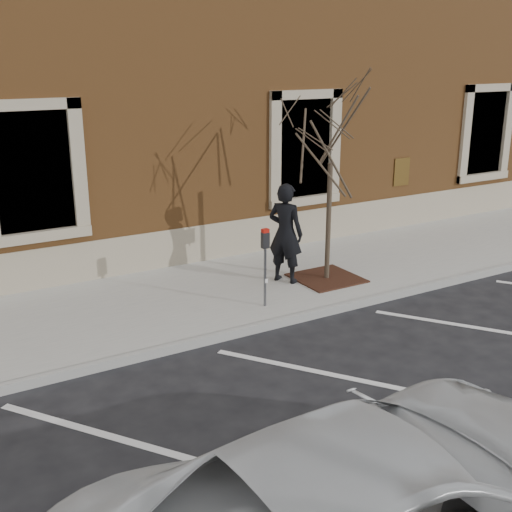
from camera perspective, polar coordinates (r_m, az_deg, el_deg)
ground at (r=11.03m, az=1.60°, el=-6.27°), size 120.00×120.00×0.00m
sidewalk_near at (r=12.41m, az=-2.71°, el=-3.15°), size 40.00×3.50×0.15m
curb_near at (r=10.96m, az=1.74°, el=-6.00°), size 40.00×0.12×0.15m
parking_stripes at (r=9.43m, az=8.85°, el=-10.81°), size 28.00×4.40×0.01m
building_civic at (r=17.15m, az=-12.71°, el=15.57°), size 40.00×8.62×8.00m
man at (r=12.45m, az=2.64°, el=2.05°), size 0.77×0.86×1.96m
parking_meter at (r=11.17m, az=0.82°, el=0.28°), size 0.13×0.10×1.42m
tree_grate at (r=12.92m, az=6.29°, el=-1.96°), size 1.23×1.23×0.03m
sapling at (r=12.27m, az=6.75°, el=11.11°), size 2.54×2.54×4.23m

